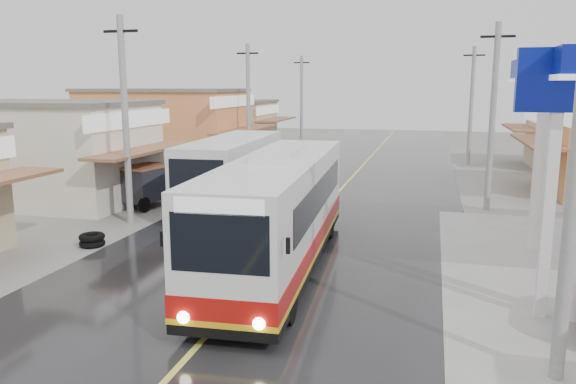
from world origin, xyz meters
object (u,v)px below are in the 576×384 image
object	(u,v)px
tyre_stack	(92,240)
cyclist	(208,220)
second_bus	(233,170)
tricycle_near	(145,183)
coach_bus	(280,211)

from	to	relation	value
tyre_stack	cyclist	bearing A→B (deg)	28.20
second_bus	tyre_stack	world-z (taller)	second_bus
second_bus	tricycle_near	bearing A→B (deg)	-166.22
second_bus	tricycle_near	distance (m)	3.96
coach_bus	tyre_stack	size ratio (longest dim) A/B	13.31
tyre_stack	second_bus	bearing A→B (deg)	71.93
second_bus	tyre_stack	bearing A→B (deg)	-111.07
coach_bus	second_bus	bearing A→B (deg)	115.62
coach_bus	tricycle_near	xyz separation A→B (m)	(-8.12, 6.77, -0.64)
coach_bus	cyclist	xyz separation A→B (m)	(-3.30, 2.38, -1.03)
cyclist	second_bus	bearing A→B (deg)	114.28
second_bus	cyclist	xyz separation A→B (m)	(1.06, -5.52, -0.96)
tyre_stack	coach_bus	bearing A→B (deg)	-4.39
cyclist	tyre_stack	size ratio (longest dim) A/B	2.41
tyre_stack	tricycle_near	bearing A→B (deg)	102.15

